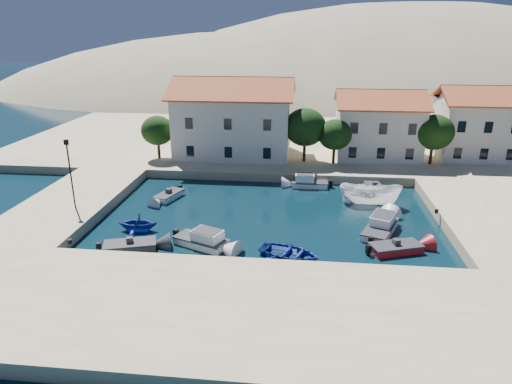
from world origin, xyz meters
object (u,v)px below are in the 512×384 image
building_mid (378,123)px  building_right (476,121)px  lamppost (70,167)px  cabin_cruiser_east (380,227)px  cabin_cruiser_south (201,240)px  boat_east (369,204)px  rowboat_south (289,257)px  building_left (234,116)px

building_mid → building_right: bearing=4.8°
lamppost → cabin_cruiser_east: size_ratio=1.14×
building_right → cabin_cruiser_south: (-28.88, -26.46, -5.00)m
building_right → cabin_cruiser_east: building_right is taller
building_mid → boat_east: size_ratio=1.77×
building_mid → building_right: (12.00, 1.00, 0.25)m
building_mid → cabin_cruiser_south: size_ratio=2.22×
rowboat_south → boat_east: 13.97m
lamppost → boat_east: (27.03, 6.17, -4.75)m
building_left → cabin_cruiser_east: size_ratio=2.69×
building_left → building_mid: size_ratio=1.40×
building_mid → rowboat_south: bearing=-110.2°
lamppost → building_right: bearing=27.9°
building_right → rowboat_south: 35.70m
building_mid → building_right: 12.04m
cabin_cruiser_south → cabin_cruiser_east: bearing=38.9°
building_left → boat_east: (15.53, -13.83, -5.94)m
rowboat_south → cabin_cruiser_east: 9.10m
lamppost → boat_east: lamppost is taller
building_mid → rowboat_south: 28.93m
cabin_cruiser_south → building_left: bearing=116.1°
building_mid → boat_east: bearing=-99.5°
lamppost → cabin_cruiser_east: lamppost is taller
lamppost → rowboat_south: size_ratio=1.34×
lamppost → cabin_cruiser_east: bearing=-1.0°
building_mid → rowboat_south: size_ratio=2.26×
cabin_cruiser_south → lamppost: bearing=-176.0°
cabin_cruiser_east → rowboat_south: bearing=147.5°
building_right → building_mid: bearing=-175.2°
boat_east → building_left: bearing=56.0°
cabin_cruiser_east → lamppost: bearing=111.4°
building_left → lamppost: 23.10m
rowboat_south → cabin_cruiser_east: (7.43, 5.24, 0.48)m
building_right → lamppost: 46.98m
boat_east → rowboat_south: bearing=155.8°
cabin_cruiser_east → boat_east: (-0.05, 6.63, -0.48)m
cabin_cruiser_south → boat_east: 17.91m
rowboat_south → cabin_cruiser_east: size_ratio=0.85×
building_right → cabin_cruiser_south: 39.48m
building_mid → cabin_cruiser_south: (-16.88, -25.46, -4.75)m
rowboat_south → building_left: bearing=36.3°
cabin_cruiser_east → building_mid: bearing=15.9°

